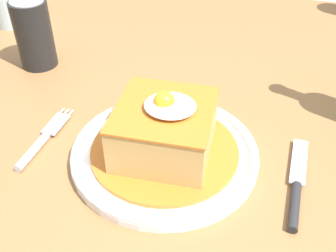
% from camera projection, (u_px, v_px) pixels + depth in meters
% --- Properties ---
extents(dining_table, '(1.38, 0.99, 0.76)m').
position_uv_depth(dining_table, '(188.00, 142.00, 0.74)').
color(dining_table, olive).
rests_on(dining_table, ground_plane).
extents(main_plate, '(0.26, 0.26, 0.02)m').
position_uv_depth(main_plate, '(165.00, 152.00, 0.56)').
color(main_plate, white).
rests_on(main_plate, dining_table).
extents(sandwich_meal, '(0.20, 0.20, 0.10)m').
position_uv_depth(sandwich_meal, '(165.00, 132.00, 0.54)').
color(sandwich_meal, '#C66B23').
rests_on(sandwich_meal, main_plate).
extents(fork, '(0.03, 0.14, 0.01)m').
position_uv_depth(fork, '(41.00, 142.00, 0.58)').
color(fork, silver).
rests_on(fork, dining_table).
extents(knife, '(0.03, 0.17, 0.01)m').
position_uv_depth(knife, '(296.00, 192.00, 0.50)').
color(knife, '#262628').
rests_on(knife, dining_table).
extents(soda_can, '(0.07, 0.07, 0.12)m').
position_uv_depth(soda_can, '(34.00, 34.00, 0.73)').
color(soda_can, black).
rests_on(soda_can, dining_table).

